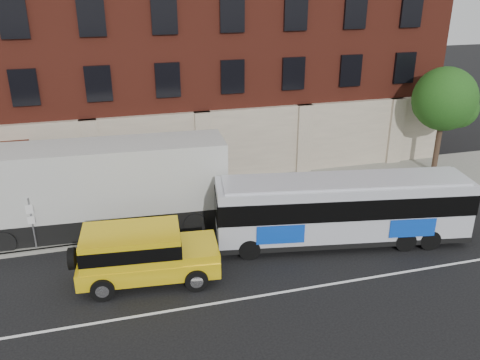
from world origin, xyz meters
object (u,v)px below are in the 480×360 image
object	(u,v)px
sign_pole	(32,221)
yellow_suv	(141,252)
shipping_container	(86,191)
city_bus	(343,208)
street_tree	(445,101)

from	to	relation	value
sign_pole	yellow_suv	xyz separation A→B (m)	(4.24, -3.39, -0.22)
sign_pole	shipping_container	world-z (taller)	shipping_container
sign_pole	city_bus	bearing A→B (deg)	-11.68
street_tree	yellow_suv	distance (m)	19.29
sign_pole	city_bus	size ratio (longest dim) A/B	0.22
city_bus	yellow_suv	bearing A→B (deg)	-175.38
shipping_container	street_tree	bearing A→B (deg)	6.04
street_tree	city_bus	size ratio (longest dim) A/B	0.55
street_tree	city_bus	world-z (taller)	street_tree
city_bus	shipping_container	xyz separation A→B (m)	(-10.73, 3.93, 0.40)
street_tree	shipping_container	world-z (taller)	street_tree
yellow_suv	shipping_container	world-z (taller)	shipping_container
sign_pole	shipping_container	distance (m)	2.64
sign_pole	city_bus	xyz separation A→B (m)	(12.97, -2.68, 0.21)
yellow_suv	shipping_container	distance (m)	5.11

